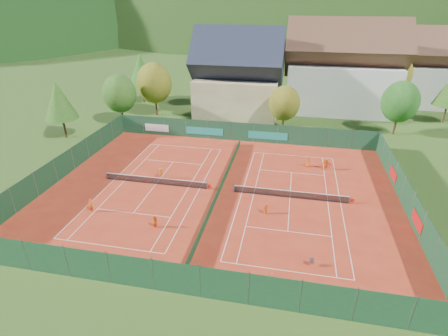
% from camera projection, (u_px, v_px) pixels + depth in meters
% --- Properties ---
extents(ground, '(600.00, 600.00, 0.00)m').
position_uv_depth(ground, '(221.00, 191.00, 40.75)').
color(ground, '#2A4A17').
rests_on(ground, ground).
extents(clay_pad, '(40.00, 32.00, 0.01)m').
position_uv_depth(clay_pad, '(221.00, 191.00, 40.74)').
color(clay_pad, '#A72D18').
rests_on(clay_pad, ground).
extents(court_markings_left, '(11.03, 23.83, 0.00)m').
position_uv_depth(court_markings_left, '(156.00, 184.00, 42.16)').
color(court_markings_left, white).
rests_on(court_markings_left, ground).
extents(court_markings_right, '(11.03, 23.83, 0.00)m').
position_uv_depth(court_markings_right, '(290.00, 198.00, 39.30)').
color(court_markings_right, white).
rests_on(court_markings_right, ground).
extents(tennis_net_left, '(13.30, 0.10, 1.02)m').
position_uv_depth(tennis_net_left, '(157.00, 181.00, 41.92)').
color(tennis_net_left, '#59595B').
rests_on(tennis_net_left, ground).
extents(tennis_net_right, '(13.30, 0.10, 1.02)m').
position_uv_depth(tennis_net_right, '(292.00, 194.00, 39.06)').
color(tennis_net_right, '#59595B').
rests_on(tennis_net_right, ground).
extents(court_divider, '(0.03, 28.80, 1.00)m').
position_uv_depth(court_divider, '(221.00, 187.00, 40.52)').
color(court_divider, '#13351C').
rests_on(court_divider, ground).
extents(fence_north, '(40.00, 0.10, 3.00)m').
position_uv_depth(fence_north, '(239.00, 132.00, 54.24)').
color(fence_north, '#163D25').
rests_on(fence_north, ground).
extents(fence_south, '(40.00, 0.04, 3.00)m').
position_uv_depth(fence_south, '(176.00, 278.00, 26.01)').
color(fence_south, '#163D21').
rests_on(fence_south, ground).
extents(fence_west, '(0.04, 32.00, 3.00)m').
position_uv_depth(fence_west, '(64.00, 164.00, 43.65)').
color(fence_west, '#14381E').
rests_on(fence_west, ground).
extents(fence_east, '(0.09, 32.00, 3.00)m').
position_uv_depth(fence_east, '(407.00, 197.00, 36.56)').
color(fence_east, '#13361E').
rests_on(fence_east, ground).
extents(chalet, '(16.20, 12.00, 16.00)m').
position_uv_depth(chalet, '(238.00, 79.00, 64.73)').
color(chalet, beige).
rests_on(chalet, ground).
extents(hotel_block_a, '(21.60, 11.00, 17.25)m').
position_uv_depth(hotel_block_a, '(342.00, 73.00, 66.27)').
color(hotel_block_a, silver).
rests_on(hotel_block_a, ground).
extents(hotel_block_b, '(17.28, 10.00, 15.50)m').
position_uv_depth(hotel_block_b, '(409.00, 72.00, 71.14)').
color(hotel_block_b, silver).
rests_on(hotel_block_b, ground).
extents(tree_west_front, '(5.72, 5.72, 8.69)m').
position_uv_depth(tree_west_front, '(119.00, 94.00, 59.88)').
color(tree_west_front, '#422917').
rests_on(tree_west_front, ground).
extents(tree_west_mid, '(6.44, 6.44, 9.78)m').
position_uv_depth(tree_west_mid, '(154.00, 83.00, 64.14)').
color(tree_west_mid, '#452A18').
rests_on(tree_west_mid, ground).
extents(tree_west_back, '(5.60, 5.60, 10.00)m').
position_uv_depth(tree_west_back, '(141.00, 70.00, 71.95)').
color(tree_west_back, '#482919').
rests_on(tree_west_back, ground).
extents(tree_center, '(5.01, 5.01, 7.60)m').
position_uv_depth(tree_center, '(284.00, 103.00, 56.93)').
color(tree_center, '#4D2F1B').
rests_on(tree_center, ground).
extents(tree_east_front, '(5.72, 5.72, 8.69)m').
position_uv_depth(tree_east_front, '(400.00, 102.00, 55.17)').
color(tree_east_front, '#482D19').
rests_on(tree_east_front, ground).
extents(tree_west_side, '(5.04, 5.04, 9.00)m').
position_uv_depth(tree_west_side, '(59.00, 100.00, 53.62)').
color(tree_west_side, '#492D1A').
rests_on(tree_west_side, ground).
extents(tree_east_back, '(7.15, 7.15, 10.86)m').
position_uv_depth(tree_east_back, '(393.00, 74.00, 68.28)').
color(tree_east_back, '#492C1A').
rests_on(tree_east_back, ground).
extents(mountain_backdrop, '(820.00, 530.00, 242.00)m').
position_uv_depth(mountain_backdrop, '(324.00, 87.00, 258.43)').
color(mountain_backdrop, black).
rests_on(mountain_backdrop, ground).
extents(ball_hopper, '(0.34, 0.34, 0.80)m').
position_uv_depth(ball_hopper, '(312.00, 261.00, 29.12)').
color(ball_hopper, slate).
rests_on(ball_hopper, ground).
extents(loose_ball_0, '(0.07, 0.07, 0.07)m').
position_uv_depth(loose_ball_0, '(139.00, 210.00, 37.03)').
color(loose_ball_0, '#CCD833').
rests_on(loose_ball_0, ground).
extents(loose_ball_1, '(0.07, 0.07, 0.07)m').
position_uv_depth(loose_ball_1, '(272.00, 273.00, 28.56)').
color(loose_ball_1, '#CCD833').
rests_on(loose_ball_1, ground).
extents(player_left_near, '(0.59, 0.41, 1.57)m').
position_uv_depth(player_left_near, '(91.00, 206.00, 36.40)').
color(player_left_near, '#D74F13').
rests_on(player_left_near, ground).
extents(player_left_mid, '(0.83, 0.76, 1.37)m').
position_uv_depth(player_left_mid, '(155.00, 222.00, 33.88)').
color(player_left_mid, '#E85014').
rests_on(player_left_mid, ground).
extents(player_left_far, '(0.98, 0.58, 1.49)m').
position_uv_depth(player_left_far, '(161.00, 173.00, 43.15)').
color(player_left_far, orange).
rests_on(player_left_far, ground).
extents(player_right_near, '(0.71, 0.77, 1.27)m').
position_uv_depth(player_right_near, '(266.00, 209.00, 36.12)').
color(player_right_near, orange).
rests_on(player_right_near, ground).
extents(player_right_far_a, '(0.84, 0.68, 1.48)m').
position_uv_depth(player_right_far_a, '(308.00, 162.00, 46.18)').
color(player_right_far_a, '#EC5615').
rests_on(player_right_far_a, ground).
extents(player_right_far_b, '(1.49, 0.52, 1.59)m').
position_uv_depth(player_right_far_b, '(326.00, 164.00, 45.33)').
color(player_right_far_b, orange).
rests_on(player_right_far_b, ground).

